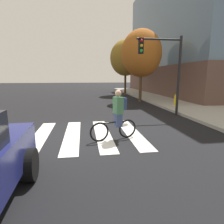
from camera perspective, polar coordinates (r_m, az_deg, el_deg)
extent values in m
plane|color=black|center=(7.07, -10.22, -6.91)|extent=(120.00, 120.00, 0.00)
cube|color=silver|center=(7.57, -29.50, -6.95)|extent=(0.55, 3.92, 0.01)
cube|color=silver|center=(7.24, -21.06, -7.01)|extent=(0.55, 3.92, 0.01)
cube|color=silver|center=(7.08, -12.04, -6.90)|extent=(0.55, 3.92, 0.01)
cube|color=silver|center=(7.10, -2.85, -6.63)|extent=(0.55, 3.92, 0.01)
cube|color=silver|center=(7.29, 6.06, -6.19)|extent=(0.55, 3.92, 0.01)
cylinder|color=black|center=(4.34, -23.82, -14.54)|extent=(0.26, 0.69, 0.68)
torus|color=black|center=(6.61, 4.73, -5.05)|extent=(0.65, 0.23, 0.66)
torus|color=black|center=(6.19, -3.89, -6.13)|extent=(0.65, 0.23, 0.66)
cylinder|color=black|center=(6.31, 0.57, -3.15)|extent=(0.87, 0.28, 0.05)
cylinder|color=black|center=(6.36, 1.86, -2.39)|extent=(0.04, 0.04, 0.45)
cube|color=#384772|center=(6.35, 1.86, -1.95)|extent=(0.27, 0.32, 0.56)
cube|color=#3F724C|center=(6.26, 1.89, 2.07)|extent=(0.33, 0.41, 0.56)
sphere|color=tan|center=(6.21, 1.91, 5.71)|extent=(0.22, 0.22, 0.22)
cube|color=navy|center=(6.33, 3.36, 2.61)|extent=(0.23, 0.31, 0.40)
cylinder|color=black|center=(10.86, 19.68, 10.02)|extent=(0.14, 0.14, 4.20)
cylinder|color=black|center=(10.51, 14.21, 20.73)|extent=(2.40, 0.10, 0.10)
cube|color=black|center=(10.14, 8.81, 19.30)|extent=(0.24, 0.20, 0.76)
sphere|color=red|center=(10.07, 9.05, 20.73)|extent=(0.14, 0.14, 0.14)
sphere|color=gold|center=(10.03, 9.01, 19.38)|extent=(0.14, 0.14, 0.14)
sphere|color=green|center=(10.00, 8.97, 18.03)|extent=(0.14, 0.14, 0.14)
cylinder|color=gold|center=(13.57, 18.82, 3.21)|extent=(0.22, 0.22, 0.65)
sphere|color=gold|center=(13.53, 18.91, 4.74)|extent=(0.18, 0.18, 0.18)
cylinder|color=gold|center=(13.64, 19.43, 3.35)|extent=(0.12, 0.09, 0.09)
cylinder|color=#4C3823|center=(16.10, 8.66, 7.83)|extent=(0.24, 0.24, 2.66)
ellipsoid|color=#A5591E|center=(16.18, 8.93, 17.27)|extent=(3.32, 3.32, 3.81)
cylinder|color=#4C3823|center=(22.02, 4.06, 8.88)|extent=(0.24, 0.24, 2.81)
ellipsoid|color=olive|center=(22.11, 4.16, 16.16)|extent=(3.50, 3.50, 4.02)
cube|color=brown|center=(27.93, 30.16, 8.27)|extent=(18.50, 20.56, 3.20)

